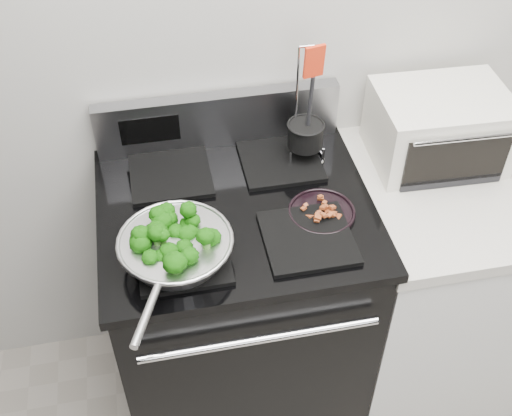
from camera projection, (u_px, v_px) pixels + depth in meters
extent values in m
cube|color=#B5B2AC|center=(314.00, 13.00, 1.85)|extent=(4.00, 0.02, 2.70)
cube|color=black|center=(239.00, 311.00, 2.18)|extent=(0.76, 0.66, 0.92)
cube|color=black|center=(236.00, 210.00, 1.85)|extent=(0.79, 0.69, 0.03)
cube|color=#99999E|center=(218.00, 120.00, 2.00)|extent=(0.76, 0.05, 0.18)
cube|color=black|center=(183.00, 256.00, 1.69)|extent=(0.24, 0.24, 0.01)
cube|color=black|center=(308.00, 238.00, 1.74)|extent=(0.24, 0.24, 0.01)
cube|color=black|center=(170.00, 174.00, 1.93)|extent=(0.24, 0.24, 0.01)
cube|color=black|center=(280.00, 160.00, 1.98)|extent=(0.24, 0.24, 0.01)
cube|color=white|center=(427.00, 284.00, 2.29)|extent=(0.60, 0.66, 0.88)
cube|color=beige|center=(455.00, 188.00, 1.97)|extent=(0.62, 0.68, 0.04)
torus|color=silver|center=(175.00, 240.00, 1.64)|extent=(0.30, 0.30, 0.01)
cylinder|color=silver|center=(146.00, 315.00, 1.48)|extent=(0.09, 0.18, 0.02)
cylinder|color=black|center=(321.00, 213.00, 1.82)|extent=(0.19, 0.19, 0.01)
cylinder|color=black|center=(305.00, 135.00, 1.94)|extent=(0.11, 0.11, 0.08)
cylinder|color=black|center=(307.00, 110.00, 1.87)|extent=(0.01, 0.01, 0.24)
cube|color=red|center=(310.00, 60.00, 1.76)|extent=(0.06, 0.02, 0.10)
cube|color=silver|center=(438.00, 127.00, 1.98)|extent=(0.41, 0.31, 0.23)
cube|color=black|center=(459.00, 160.00, 1.88)|extent=(0.32, 0.02, 0.16)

